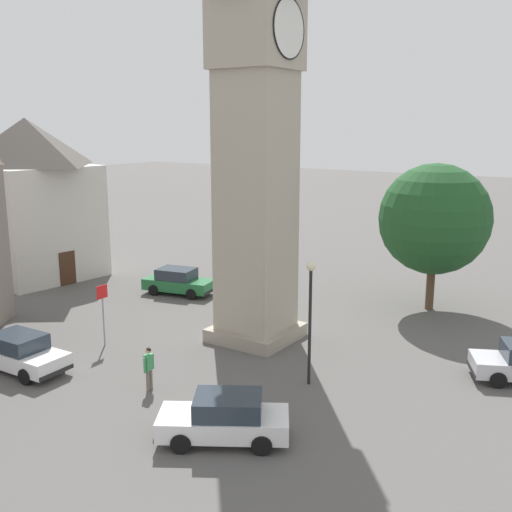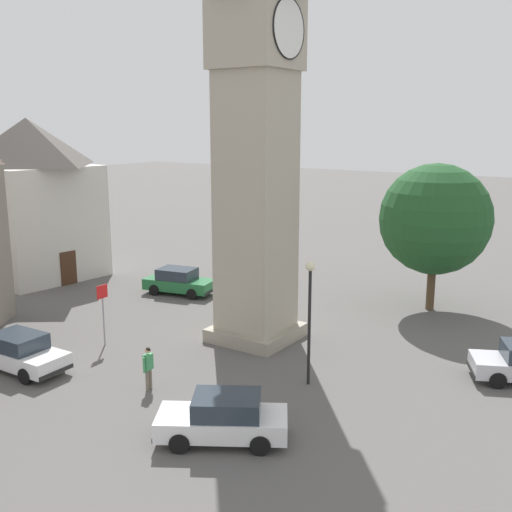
# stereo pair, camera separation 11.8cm
# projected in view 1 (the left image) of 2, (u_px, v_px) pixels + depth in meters

# --- Properties ---
(ground_plane) EXTENTS (200.00, 200.00, 0.00)m
(ground_plane) POSITION_uv_depth(u_px,v_px,m) (256.00, 338.00, 28.32)
(ground_plane) COLOR #565451
(clock_tower) EXTENTS (4.29, 4.29, 21.72)m
(clock_tower) POSITION_uv_depth(u_px,v_px,m) (256.00, 54.00, 25.62)
(clock_tower) COLOR gray
(clock_tower) RESTS_ON ground
(car_blue_kerb) EXTENTS (1.95, 4.20, 1.53)m
(car_blue_kerb) POSITION_uv_depth(u_px,v_px,m) (21.00, 353.00, 24.46)
(car_blue_kerb) COLOR white
(car_blue_kerb) RESTS_ON ground
(car_red_corner) EXTENTS (3.59, 4.40, 1.53)m
(car_red_corner) POSITION_uv_depth(u_px,v_px,m) (225.00, 418.00, 19.00)
(car_red_corner) COLOR white
(car_red_corner) RESTS_ON ground
(car_white_side) EXTENTS (2.55, 4.40, 1.53)m
(car_white_side) POSITION_uv_depth(u_px,v_px,m) (178.00, 281.00, 35.60)
(car_white_side) COLOR #236B38
(car_white_side) RESTS_ON ground
(pedestrian) EXTENTS (0.56, 0.25, 1.69)m
(pedestrian) POSITION_uv_depth(u_px,v_px,m) (149.00, 365.00, 22.60)
(pedestrian) COLOR #706656
(pedestrian) RESTS_ON ground
(tree) EXTENTS (5.85, 5.85, 7.87)m
(tree) POSITION_uv_depth(u_px,v_px,m) (435.00, 219.00, 31.79)
(tree) COLOR brown
(tree) RESTS_ON ground
(building_corner_back) EXTENTS (7.73, 8.41, 10.23)m
(building_corner_back) POSITION_uv_depth(u_px,v_px,m) (30.00, 197.00, 39.04)
(building_corner_back) COLOR beige
(building_corner_back) RESTS_ON ground
(lamp_post) EXTENTS (0.36, 0.36, 4.85)m
(lamp_post) POSITION_uv_depth(u_px,v_px,m) (310.00, 303.00, 22.66)
(lamp_post) COLOR black
(lamp_post) RESTS_ON ground
(road_sign) EXTENTS (0.60, 0.07, 2.80)m
(road_sign) POSITION_uv_depth(u_px,v_px,m) (103.00, 305.00, 27.07)
(road_sign) COLOR gray
(road_sign) RESTS_ON ground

